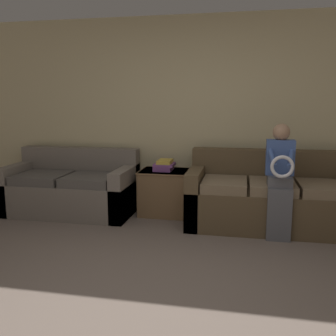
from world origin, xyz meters
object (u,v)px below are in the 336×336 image
Objects in this scene: side_shelf at (164,192)px; book_stack at (164,165)px; couch_main at (271,199)px; couch_side at (72,189)px; child_left_seated at (280,175)px.

side_shelf is 2.07× the size of book_stack.
couch_main is at bearing -9.62° from side_shelf.
couch_side is 1.36× the size of child_left_seated.
side_shelf is (-1.39, 0.58, -0.39)m from child_left_seated.
side_shelf is at bearing -99.84° from book_stack.
couch_main is 3.13× the size of side_shelf.
child_left_seated is 1.99× the size of side_shelf.
child_left_seated reaches higher than book_stack.
side_shelf is (-1.33, 0.23, -0.03)m from couch_main.
couch_main is at bearing 98.85° from child_left_seated.
child_left_seated is at bearing -9.33° from couch_side.
book_stack is at bearing 7.48° from couch_side.
couch_side is 2.70× the size of side_shelf.
child_left_seated reaches higher than couch_main.
couch_main reaches higher than couch_side.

